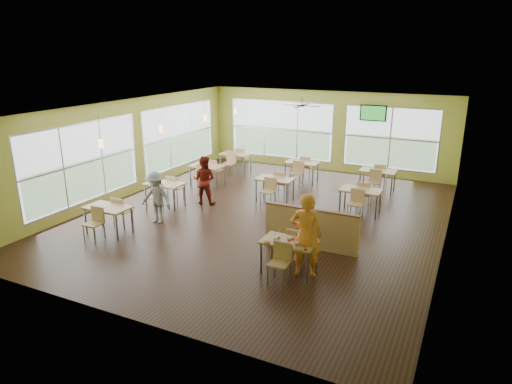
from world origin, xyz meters
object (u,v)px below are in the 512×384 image
Objects in this scene: main_table at (289,246)px; half_wall_divider at (311,228)px; food_basket at (307,242)px; man_plaid at (306,235)px.

main_table is 0.63× the size of half_wall_divider.
half_wall_divider is at bearing 106.02° from food_basket.
main_table is at bearing -168.44° from food_basket.
food_basket is (0.39, -1.37, 0.26)m from half_wall_divider.
main_table reaches higher than food_basket.
half_wall_divider reaches higher than main_table.
man_plaid is at bearing 4.07° from main_table.
main_table is 0.49m from man_plaid.
main_table is 6.88× the size of food_basket.
half_wall_divider is at bearing -88.69° from man_plaid.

